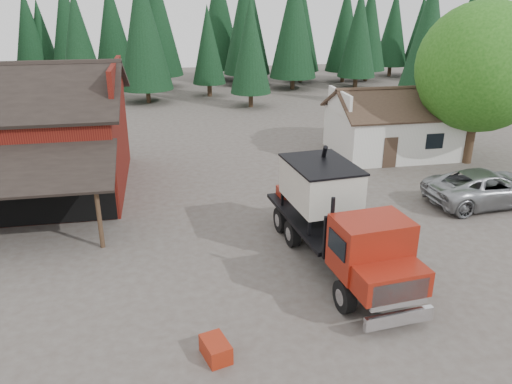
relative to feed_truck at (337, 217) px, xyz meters
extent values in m
plane|color=#4D443C|center=(-4.00, 1.06, -2.07)|extent=(120.00, 120.00, 0.00)
cube|color=maroon|center=(-15.00, 11.06, 0.43)|extent=(12.00, 10.00, 5.00)
cube|color=black|center=(-15.00, 13.56, 3.93)|extent=(12.80, 5.53, 2.35)
cube|color=maroon|center=(-9.00, 11.06, 3.93)|extent=(0.25, 7.00, 2.00)
cylinder|color=#382619|center=(-9.60, 3.16, -0.67)|extent=(0.20, 0.20, 2.80)
cube|color=silver|center=(9.00, 14.06, -0.57)|extent=(8.00, 6.00, 3.00)
cube|color=#38281E|center=(9.00, 12.56, 1.68)|extent=(8.60, 3.42, 1.80)
cube|color=#38281E|center=(9.00, 15.56, 1.68)|extent=(8.60, 3.42, 1.80)
cube|color=silver|center=(5.00, 14.06, 1.68)|extent=(0.20, 4.20, 1.50)
cube|color=silver|center=(13.00, 14.06, 1.68)|extent=(0.20, 4.20, 1.50)
cube|color=#38281E|center=(7.50, 11.04, -1.07)|extent=(0.90, 0.06, 2.00)
cube|color=black|center=(10.50, 11.04, -0.47)|extent=(1.20, 0.06, 1.00)
cylinder|color=#382619|center=(13.00, 11.06, -0.47)|extent=(0.60, 0.60, 3.20)
sphere|color=#1E5413|center=(13.00, 11.06, 4.13)|extent=(8.00, 8.00, 8.00)
sphere|color=#1E5413|center=(11.80, 11.86, 2.93)|extent=(4.40, 4.40, 4.40)
sphere|color=#1E5413|center=(14.00, 10.26, 3.23)|extent=(4.80, 4.80, 4.80)
cylinder|color=#382619|center=(2.00, 31.06, -1.27)|extent=(0.44, 0.44, 1.60)
cone|color=black|center=(2.00, 31.06, 3.83)|extent=(3.96, 3.96, 9.00)
cylinder|color=#382619|center=(18.00, 27.06, -1.27)|extent=(0.44, 0.44, 1.60)
cone|color=black|center=(18.00, 27.06, 4.83)|extent=(4.84, 4.84, 11.00)
cylinder|color=#382619|center=(-8.00, 35.06, -1.27)|extent=(0.44, 0.44, 1.60)
cone|color=black|center=(-8.00, 35.06, 5.33)|extent=(5.28, 5.28, 12.00)
cylinder|color=black|center=(-0.78, -3.35, -1.48)|extent=(0.50, 1.21, 1.18)
cylinder|color=black|center=(1.46, -3.11, -1.48)|extent=(0.50, 1.21, 1.18)
cylinder|color=black|center=(-1.33, 1.77, -1.48)|extent=(0.50, 1.21, 1.18)
cylinder|color=black|center=(0.91, 2.01, -1.48)|extent=(0.50, 1.21, 1.18)
cylinder|color=black|center=(-1.49, 3.26, -1.48)|extent=(0.50, 1.21, 1.18)
cylinder|color=black|center=(0.75, 3.50, -1.48)|extent=(0.50, 1.21, 1.18)
cube|color=black|center=(-0.03, 0.18, -1.05)|extent=(2.17, 9.30, 0.43)
cube|color=silver|center=(0.52, -4.88, -1.48)|extent=(2.47, 0.46, 0.48)
cube|color=silver|center=(0.51, -4.78, -0.62)|extent=(2.04, 0.33, 0.97)
cube|color=maroon|center=(0.44, -4.14, -0.46)|extent=(2.55, 1.65, 0.91)
cube|color=maroon|center=(0.29, -2.75, 0.13)|extent=(2.76, 2.09, 1.99)
cube|color=black|center=(0.38, -3.60, 0.45)|extent=(2.25, 0.33, 0.97)
cylinder|color=black|center=(-0.88, -1.91, 0.72)|extent=(0.17, 0.17, 1.93)
cube|color=black|center=(0.17, -1.68, 0.08)|extent=(2.63, 0.41, 1.72)
cube|color=black|center=(-0.19, 1.68, -0.76)|extent=(3.39, 6.48, 0.17)
cube|color=beige|center=(-0.19, 1.68, 0.83)|extent=(2.83, 3.79, 1.72)
cone|color=beige|center=(-0.19, 1.68, -0.25)|extent=(2.60, 2.60, 0.75)
cube|color=black|center=(-0.19, 1.68, 1.71)|extent=(2.95, 3.90, 0.09)
cylinder|color=black|center=(0.29, 3.24, 0.72)|extent=(0.55, 2.38, 3.28)
cube|color=maroon|center=(-1.11, 4.17, -0.46)|extent=(0.73, 0.92, 0.48)
cylinder|color=silver|center=(1.44, -1.92, -1.16)|extent=(0.71, 1.13, 0.60)
imported|color=#9A9EA2|center=(10.00, 4.51, -1.15)|extent=(6.81, 3.48, 1.84)
cube|color=maroon|center=(-5.48, -4.94, -1.77)|extent=(0.97, 1.25, 0.60)
camera|label=1|loc=(-6.55, -17.35, 8.34)|focal=35.00mm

